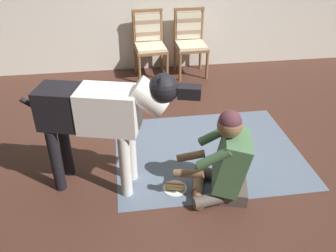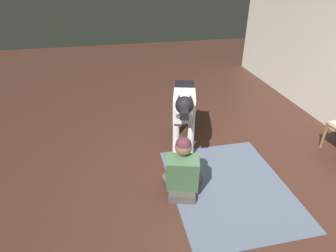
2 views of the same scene
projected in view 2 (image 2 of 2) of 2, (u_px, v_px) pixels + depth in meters
The scene contains 5 objects.
ground_plane at pixel (210, 177), 4.05m from camera, with size 16.09×16.09×0.00m, color #44271E.
area_rug at pixel (229, 186), 3.88m from camera, with size 1.95×1.55×0.01m, color slate.
person_sitting_on_floor at pixel (183, 171), 3.61m from camera, with size 0.72×0.58×0.86m.
large_dog at pixel (184, 106), 4.31m from camera, with size 1.49×0.56×1.17m.
hot_dog_on_plate at pixel (182, 170), 4.15m from camera, with size 0.23×0.23×0.06m.
Camera 2 is at (2.96, -1.25, 2.64)m, focal length 30.41 mm.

